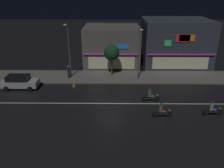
{
  "coord_description": "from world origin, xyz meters",
  "views": [
    {
      "loc": [
        0.43,
        -21.7,
        11.36
      ],
      "look_at": [
        0.17,
        2.37,
        1.26
      ],
      "focal_mm": 36.77,
      "sensor_mm": 36.0,
      "label": 1
    }
  ],
  "objects": [
    {
      "name": "ground_plane",
      "position": [
        0.0,
        0.0,
        0.0
      ],
      "size": [
        140.0,
        140.0,
        0.0
      ],
      "primitive_type": "plane",
      "color": "black"
    },
    {
      "name": "streetlamp_west",
      "position": [
        -5.53,
        7.56,
        4.43
      ],
      "size": [
        0.44,
        1.64,
        7.3
      ],
      "color": "#47494C",
      "rests_on": "sidewalk_far"
    },
    {
      "name": "storefront_left_block",
      "position": [
        0.0,
        13.85,
        2.99
      ],
      "size": [
        8.41,
        7.47,
        6.0
      ],
      "color": "#56514C",
      "rests_on": "ground"
    },
    {
      "name": "parked_car_near_kerb",
      "position": [
        -11.05,
        3.9,
        0.87
      ],
      "size": [
        4.3,
        1.98,
        1.67
      ],
      "rotation": [
        0.0,
        0.0,
        3.14
      ],
      "color": "#9EA0A5",
      "rests_on": "ground"
    },
    {
      "name": "motorcycle_opposite_lane",
      "position": [
        9.8,
        -2.35,
        0.63
      ],
      "size": [
        1.9,
        0.6,
        1.52
      ],
      "rotation": [
        0.0,
        0.0,
        3.07
      ],
      "color": "black",
      "rests_on": "ground"
    },
    {
      "name": "storefront_center_block",
      "position": [
        9.98,
        14.27,
        3.5
      ],
      "size": [
        10.11,
        8.31,
        7.0
      ],
      "color": "#2D333D",
      "rests_on": "ground"
    },
    {
      "name": "sidewalk_far",
      "position": [
        0.0,
        7.77,
        0.07
      ],
      "size": [
        33.27,
        4.85,
        0.14
      ],
      "primitive_type": "cube",
      "color": "#5B5954",
      "rests_on": "ground"
    },
    {
      "name": "street_tree",
      "position": [
        0.05,
        8.3,
        3.3
      ],
      "size": [
        2.1,
        2.1,
        4.24
      ],
      "color": "#473323",
      "rests_on": "sidewalk_far"
    },
    {
      "name": "motorcycle_lead",
      "position": [
        4.32,
        0.55,
        0.63
      ],
      "size": [
        1.9,
        0.6,
        1.52
      ],
      "rotation": [
        0.0,
        0.0,
        0.06
      ],
      "color": "black",
      "rests_on": "ground"
    },
    {
      "name": "motorcycle_following",
      "position": [
        4.9,
        -2.77,
        0.63
      ],
      "size": [
        1.9,
        0.6,
        1.52
      ],
      "rotation": [
        0.0,
        0.0,
        3.12
      ],
      "color": "black",
      "rests_on": "ground"
    },
    {
      "name": "pedestrian_on_sidewalk",
      "position": [
        -5.72,
        7.16,
        0.95
      ],
      "size": [
        0.33,
        0.33,
        1.75
      ],
      "rotation": [
        0.0,
        0.0,
        5.9
      ],
      "color": "#232328",
      "rests_on": "sidewalk_far"
    },
    {
      "name": "streetlamp_mid",
      "position": [
        3.57,
        6.6,
        4.22
      ],
      "size": [
        0.44,
        1.64,
        6.88
      ],
      "color": "#47494C",
      "rests_on": "sidewalk_far"
    },
    {
      "name": "lane_divider_stripe",
      "position": [
        0.0,
        0.0,
        0.01
      ],
      "size": [
        31.6,
        0.16,
        0.01
      ],
      "primitive_type": "cube",
      "color": "beige",
      "rests_on": "ground"
    },
    {
      "name": "traffic_cone",
      "position": [
        -4.62,
        4.51,
        0.28
      ],
      "size": [
        0.36,
        0.36,
        0.55
      ],
      "primitive_type": "cone",
      "color": "orange",
      "rests_on": "ground"
    }
  ]
}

